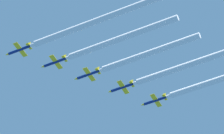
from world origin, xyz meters
The scene contains 9 objects.
jet_lead centered at (-22.20, 19.82, 220.10)m, with size 8.14×11.85×2.85m.
jet_second_echelon centered at (-11.55, 9.57, 218.32)m, with size 8.14×11.85×2.85m.
jet_third_echelon centered at (-0.45, 0.41, 217.37)m, with size 8.14×11.85×2.85m.
jet_fourth_echelon centered at (10.90, -9.24, 215.95)m, with size 8.14×11.85×2.85m.
jet_fifth_echelon centered at (22.05, -18.81, 214.07)m, with size 8.14×11.85×2.85m.
smoke_trail_lead centered at (-22.20, -13.49, 220.07)m, with size 2.49×55.79×2.49m.
smoke_trail_second_echelon centered at (-11.55, -19.73, 218.29)m, with size 2.49×47.76×2.49m.
smoke_trail_third_echelon centered at (-0.45, -26.50, 217.34)m, with size 2.49×42.97×2.49m.
smoke_trail_fourth_echelon centered at (10.90, -38.37, 215.93)m, with size 2.49×47.42×2.49m.
Camera 1 is at (-187.64, -102.16, 1.92)m, focal length 121.14 mm.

